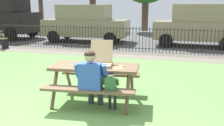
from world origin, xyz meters
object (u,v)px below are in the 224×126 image
at_px(child_at_table, 111,87).
at_px(parked_car_right, 197,25).
at_px(pizza_slice_on_table, 119,67).
at_px(adult_at_table, 91,78).
at_px(pizza_box_open, 101,59).
at_px(parked_car_center, 86,23).
at_px(picnic_table_foreground, 95,74).

relative_size(child_at_table, parked_car_right, 0.21).
distance_m(pizza_slice_on_table, adult_at_table, 0.65).
xyz_separation_m(pizza_slice_on_table, adult_at_table, (-0.43, -0.48, -0.12)).
distance_m(pizza_box_open, adult_at_table, 0.64).
bearing_deg(parked_car_center, pizza_slice_on_table, -64.62).
bearing_deg(pizza_box_open, child_at_table, -56.68).
height_order(adult_at_table, parked_car_right, parked_car_right).
xyz_separation_m(child_at_table, parked_car_right, (1.78, 8.56, 0.51)).
xyz_separation_m(child_at_table, parked_car_center, (-3.79, 8.56, 0.51)).
relative_size(picnic_table_foreground, parked_car_right, 0.49).
xyz_separation_m(adult_at_table, parked_car_center, (-3.41, 8.56, 0.35)).
relative_size(adult_at_table, child_at_table, 1.45).
bearing_deg(pizza_slice_on_table, adult_at_table, -131.80).
xyz_separation_m(pizza_box_open, parked_car_right, (2.17, 7.96, 0.12)).
bearing_deg(child_at_table, pizza_slice_on_table, 84.85).
height_order(parked_car_center, parked_car_right, parked_car_right).
bearing_deg(picnic_table_foreground, child_at_table, -44.71).
xyz_separation_m(picnic_table_foreground, parked_car_right, (2.27, 8.07, 0.41)).
bearing_deg(picnic_table_foreground, parked_car_right, 74.27).
height_order(pizza_box_open, pizza_slice_on_table, pizza_box_open).
bearing_deg(adult_at_table, picnic_table_foreground, 101.91).
height_order(adult_at_table, child_at_table, adult_at_table).
bearing_deg(pizza_box_open, parked_car_right, 74.74).
bearing_deg(picnic_table_foreground, parked_car_center, 112.25).
xyz_separation_m(picnic_table_foreground, adult_at_table, (0.10, -0.49, 0.06)).
distance_m(pizza_slice_on_table, parked_car_center, 8.95).
xyz_separation_m(pizza_slice_on_table, child_at_table, (-0.04, -0.47, -0.28)).
bearing_deg(adult_at_table, pizza_box_open, 90.39).
distance_m(child_at_table, parked_car_center, 9.37).
distance_m(child_at_table, parked_car_right, 8.76).
xyz_separation_m(parked_car_center, parked_car_right, (5.57, 0.00, 0.01)).
bearing_deg(picnic_table_foreground, pizza_box_open, 47.40).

